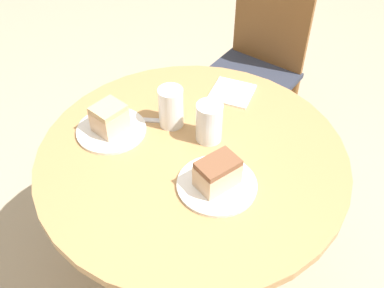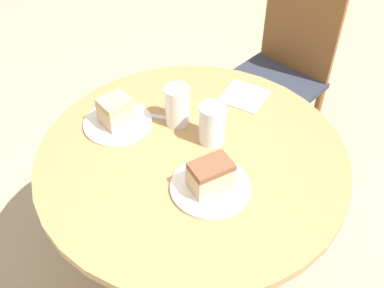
# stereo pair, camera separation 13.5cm
# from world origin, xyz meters

# --- Properties ---
(ground_plane) EXTENTS (8.00, 8.00, 0.00)m
(ground_plane) POSITION_xyz_m (0.00, 0.00, 0.00)
(ground_plane) COLOR tan
(table) EXTENTS (0.96, 0.96, 0.71)m
(table) POSITION_xyz_m (0.00, 0.00, 0.54)
(table) COLOR tan
(table) RESTS_ON ground_plane
(chair) EXTENTS (0.47, 0.47, 0.95)m
(chair) POSITION_xyz_m (-0.08, 0.88, 0.48)
(chair) COLOR brown
(chair) RESTS_ON ground_plane
(plate_near) EXTENTS (0.22, 0.22, 0.01)m
(plate_near) POSITION_xyz_m (-0.28, -0.02, 0.72)
(plate_near) COLOR white
(plate_near) RESTS_ON table
(plate_far) EXTENTS (0.23, 0.23, 0.01)m
(plate_far) POSITION_xyz_m (0.12, -0.09, 0.72)
(plate_far) COLOR white
(plate_far) RESTS_ON table
(cake_slice_near) EXTENTS (0.11, 0.12, 0.09)m
(cake_slice_near) POSITION_xyz_m (-0.28, -0.02, 0.77)
(cake_slice_near) COLOR beige
(cake_slice_near) RESTS_ON plate_near
(cake_slice_far) EXTENTS (0.12, 0.14, 0.09)m
(cake_slice_far) POSITION_xyz_m (0.12, -0.09, 0.76)
(cake_slice_far) COLOR beige
(cake_slice_far) RESTS_ON plate_far
(glass_lemonade) EXTENTS (0.08, 0.08, 0.13)m
(glass_lemonade) POSITION_xyz_m (0.02, 0.09, 0.77)
(glass_lemonade) COLOR beige
(glass_lemonade) RESTS_ON table
(glass_water) EXTENTS (0.08, 0.08, 0.14)m
(glass_water) POSITION_xyz_m (-0.12, 0.10, 0.77)
(glass_water) COLOR silver
(glass_water) RESTS_ON table
(napkin_stack) EXTENTS (0.15, 0.15, 0.01)m
(napkin_stack) POSITION_xyz_m (0.00, 0.33, 0.71)
(napkin_stack) COLOR white
(napkin_stack) RESTS_ON table
(fork) EXTENTS (0.17, 0.08, 0.00)m
(fork) POSITION_xyz_m (-0.18, 0.08, 0.71)
(fork) COLOR silver
(fork) RESTS_ON table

